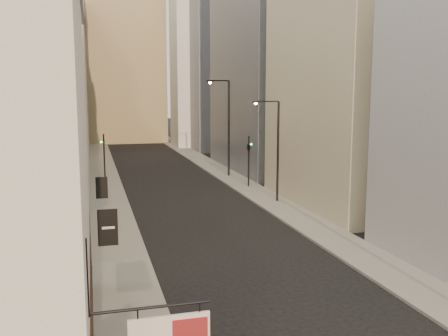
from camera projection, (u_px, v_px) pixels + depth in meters
sidewalk_left at (103, 168)px, 59.96m from camera, size 3.00×140.00×0.15m
sidewalk_right at (208, 164)px, 63.29m from camera, size 3.00×140.00×0.15m
left_bldg_beige at (17, 110)px, 29.68m from camera, size 8.00×12.00×16.00m
left_bldg_grey at (40, 82)px, 44.66m from camera, size 8.00×16.00×20.00m
left_bldg_tan at (54, 97)px, 62.08m from camera, size 8.00×18.00×17.00m
left_bldg_wingrid at (61, 75)px, 80.67m from camera, size 8.00×20.00×24.00m
right_bldg_beige at (348, 80)px, 39.37m from camera, size 8.00×16.00×20.00m
right_bldg_wingrid at (263, 59)px, 58.03m from camera, size 8.00×20.00×26.00m
clock_tower at (124, 47)px, 94.13m from camera, size 14.00×14.00×44.90m
white_tower at (197, 36)px, 83.44m from camera, size 8.00×8.00×41.50m
streetlamp_mid at (275, 145)px, 40.72m from camera, size 2.10×0.91×8.38m
streetlamp_far at (227, 122)px, 53.29m from camera, size 2.65×0.96×10.38m
traffic_light_left at (104, 150)px, 49.69m from camera, size 0.56×0.46×5.00m
traffic_light_right at (249, 149)px, 47.31m from camera, size 0.70×0.70×5.00m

